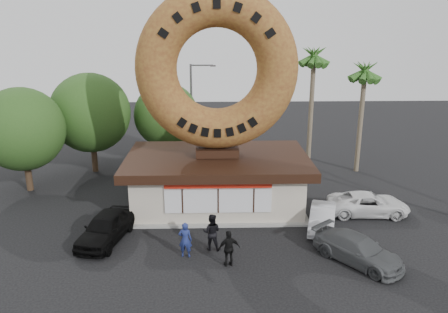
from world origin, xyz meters
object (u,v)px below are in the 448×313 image
street_lamp (193,107)px  car_grey (358,250)px  giant_donut (217,69)px  person_left (185,240)px  person_right (229,248)px  car_silver (322,218)px  car_white (368,204)px  donut_shop (217,179)px  person_center (212,232)px  car_black (106,227)px

street_lamp → car_grey: bearing=-63.5°
giant_donut → person_left: 10.11m
car_grey → person_right: bearing=142.0°
car_silver → car_white: car_white is taller
donut_shop → car_silver: bearing=-30.6°
donut_shop → car_grey: bearing=-46.9°
donut_shop → person_left: (-1.67, -6.39, -0.85)m
giant_donut → person_left: giant_donut is taller
person_center → car_white: (9.47, 4.08, -0.30)m
person_left → person_center: bearing=-145.4°
person_left → person_center: size_ratio=0.95×
person_left → giant_donut: bearing=-97.8°
giant_donut → street_lamp: bearing=100.5°
person_center → donut_shop: bearing=-85.1°
car_grey → giant_donut: bearing=93.5°
car_black → car_white: size_ratio=0.94×
street_lamp → person_right: size_ratio=4.43×
person_right → car_white: person_right is taller
street_lamp → person_left: 16.79m
person_center → car_grey: bearing=177.2°
giant_donut → person_left: size_ratio=5.21×
street_lamp → car_grey: size_ratio=1.77×
giant_donut → car_black: 10.85m
car_grey → car_white: bearing=26.7°
street_lamp → person_center: (1.48, -15.72, -3.52)m
car_black → car_silver: bearing=18.4°
car_silver → car_grey: size_ratio=0.86×
donut_shop → car_grey: size_ratio=2.48×
person_center → car_silver: 6.62m
person_center → car_grey: (7.05, -1.43, -0.31)m
person_left → person_center: 1.47m
donut_shop → giant_donut: 6.79m
person_right → car_black: size_ratio=0.40×
donut_shop → person_left: 6.66m
person_left → car_silver: bearing=-152.0°
person_center → car_grey: person_center is taller
person_right → car_black: (-6.41, 2.68, -0.13)m
person_right → giant_donut: bearing=-98.9°
street_lamp → car_white: (10.95, -11.64, -3.82)m
person_left → car_black: size_ratio=0.40×
car_black → person_center: bearing=1.9°
giant_donut → car_white: 12.15m
donut_shop → giant_donut: size_ratio=1.18×
car_silver → person_center: bearing=-143.3°
street_lamp → person_left: size_ratio=4.38×
car_silver → car_white: bearing=46.5°
street_lamp → car_grey: street_lamp is taller
giant_donut → street_lamp: size_ratio=1.19×
car_black → donut_shop: bearing=50.6°
person_left → car_grey: bearing=-178.3°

